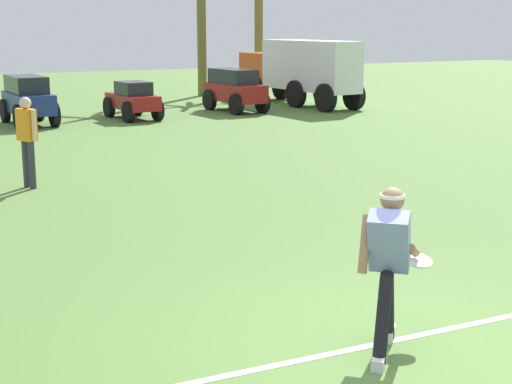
{
  "coord_description": "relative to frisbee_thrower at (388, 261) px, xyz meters",
  "views": [
    {
      "loc": [
        -4.1,
        -5.02,
        2.78
      ],
      "look_at": [
        -0.06,
        2.67,
        0.9
      ],
      "focal_mm": 55.0,
      "sensor_mm": 36.0,
      "label": 1
    }
  ],
  "objects": [
    {
      "name": "frisbee_in_flight",
      "position": [
        0.51,
        0.24,
        -0.13
      ],
      "size": [
        0.32,
        0.31,
        0.09
      ],
      "color": "white"
    },
    {
      "name": "box_truck",
      "position": [
        9.95,
        18.11,
        0.44
      ],
      "size": [
        1.76,
        5.97,
        2.2
      ],
      "color": "#CC4C19",
      "rests_on": "ground_plane"
    },
    {
      "name": "palm_tree_left_of_centre",
      "position": [
        11.25,
        23.6,
        2.86
      ],
      "size": [
        3.84,
        3.04,
        6.16
      ],
      "color": "brown",
      "rests_on": "ground_plane"
    },
    {
      "name": "parked_car_slot_e",
      "position": [
        3.54,
        16.95,
        -0.23
      ],
      "size": [
        1.2,
        2.25,
        1.1
      ],
      "color": "maroon",
      "rests_on": "ground_plane"
    },
    {
      "name": "ground_plane",
      "position": [
        0.13,
        -0.12,
        -0.8
      ],
      "size": [
        80.0,
        80.0,
        0.0
      ],
      "primitive_type": "plane",
      "color": "#567D39"
    },
    {
      "name": "parked_car_slot_f",
      "position": [
        7.08,
        17.36,
        -0.07
      ],
      "size": [
        1.34,
        2.47,
        1.34
      ],
      "color": "maroon",
      "rests_on": "ground_plane"
    },
    {
      "name": "parked_car_slot_d",
      "position": [
        0.55,
        17.1,
        -0.07
      ],
      "size": [
        1.2,
        2.43,
        1.34
      ],
      "color": "navy",
      "rests_on": "ground_plane"
    },
    {
      "name": "frisbee_thrower",
      "position": [
        0.0,
        0.0,
        0.0
      ],
      "size": [
        0.97,
        0.73,
        1.41
      ],
      "color": "black",
      "rests_on": "ground_plane"
    },
    {
      "name": "teammate_near_sideline",
      "position": [
        -1.28,
        8.34,
        0.14
      ],
      "size": [
        0.32,
        0.48,
        1.56
      ],
      "color": "#33333D",
      "rests_on": "ground_plane"
    },
    {
      "name": "field_line_paint",
      "position": [
        0.13,
        0.09,
        -0.79
      ],
      "size": [
        26.54,
        0.92,
        0.01
      ],
      "primitive_type": "cube",
      "rotation": [
        0.0,
        0.0,
        -0.03
      ],
      "color": "white",
      "rests_on": "ground_plane"
    }
  ]
}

